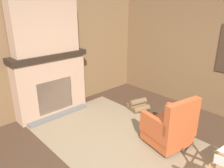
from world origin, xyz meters
The scene contains 11 objects.
ground_plane centered at (0.00, 0.00, 0.00)m, with size 14.00×14.00×0.00m, color #3D281C.
wood_panel_wall_left centered at (-2.71, 0.00, 1.28)m, with size 0.06×5.97×2.56m.
wood_panel_wall_back centered at (0.01, 2.71, 1.28)m, with size 5.97×0.09×2.56m.
fireplace_hearth centered at (-2.49, 0.00, 0.69)m, with size 0.57×1.68×1.40m.
chimney_breast centered at (-2.50, 0.00, 1.97)m, with size 0.32×1.39×1.14m.
area_rug centered at (-0.48, 0.34, 0.01)m, with size 3.86×2.16×0.01m.
armchair centered at (0.03, 0.87, 0.35)m, with size 0.82×0.83×0.96m.
firewood_stack centered at (-1.27, 1.56, 0.10)m, with size 0.53×0.52×0.27m.
oil_lamp_vase centered at (-2.54, -0.28, 1.51)m, with size 0.13×0.13×0.30m.
storage_case centered at (-2.54, 0.53, 1.46)m, with size 0.16×0.24×0.12m.
decorative_plate_on_mantel centered at (-2.56, 0.11, 1.54)m, with size 0.08×0.30×0.29m.
Camera 1 is at (1.75, -2.12, 2.39)m, focal length 35.00 mm.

